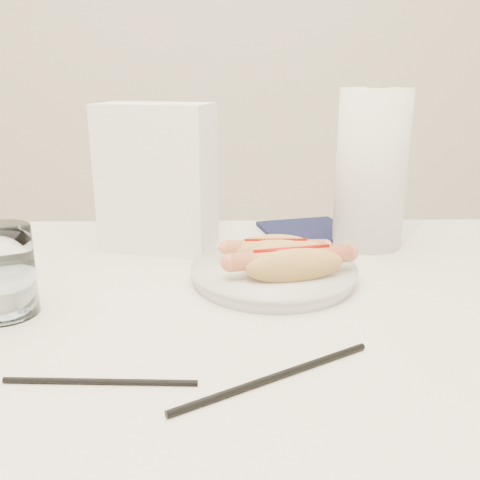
{
  "coord_description": "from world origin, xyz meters",
  "views": [
    {
      "loc": [
        0.07,
        -0.66,
        1.05
      ],
      "look_at": [
        0.08,
        0.05,
        0.82
      ],
      "focal_mm": 39.46,
      "sensor_mm": 36.0,
      "label": 1
    }
  ],
  "objects_px": {
    "table": "(184,338)",
    "hotdog_left": "(276,251)",
    "water_glass": "(1,272)",
    "paper_towel_roll": "(371,170)",
    "plate": "(273,274)",
    "napkin_box": "(157,178)",
    "hotdog_right": "(291,263)"
  },
  "relations": [
    {
      "from": "table",
      "to": "hotdog_left",
      "type": "relative_size",
      "value": 8.0
    },
    {
      "from": "water_glass",
      "to": "paper_towel_roll",
      "type": "distance_m",
      "value": 0.6
    },
    {
      "from": "paper_towel_roll",
      "to": "plate",
      "type": "bearing_deg",
      "value": -136.53
    },
    {
      "from": "hotdog_left",
      "to": "water_glass",
      "type": "xyz_separation_m",
      "value": [
        -0.36,
        -0.13,
        0.02
      ]
    },
    {
      "from": "water_glass",
      "to": "napkin_box",
      "type": "xyz_separation_m",
      "value": [
        0.16,
        0.27,
        0.07
      ]
    },
    {
      "from": "hotdog_left",
      "to": "hotdog_right",
      "type": "relative_size",
      "value": 0.85
    },
    {
      "from": "table",
      "to": "paper_towel_roll",
      "type": "height_order",
      "value": "paper_towel_roll"
    },
    {
      "from": "plate",
      "to": "hotdog_right",
      "type": "height_order",
      "value": "hotdog_right"
    },
    {
      "from": "paper_towel_roll",
      "to": "water_glass",
      "type": "bearing_deg",
      "value": -152.49
    },
    {
      "from": "napkin_box",
      "to": "paper_towel_roll",
      "type": "bearing_deg",
      "value": 16.3
    },
    {
      "from": "hotdog_left",
      "to": "paper_towel_roll",
      "type": "xyz_separation_m",
      "value": [
        0.18,
        0.15,
        0.1
      ]
    },
    {
      "from": "table",
      "to": "plate",
      "type": "distance_m",
      "value": 0.16
    },
    {
      "from": "hotdog_right",
      "to": "napkin_box",
      "type": "distance_m",
      "value": 0.3
    },
    {
      "from": "hotdog_right",
      "to": "water_glass",
      "type": "distance_m",
      "value": 0.38
    },
    {
      "from": "plate",
      "to": "paper_towel_roll",
      "type": "bearing_deg",
      "value": 43.47
    },
    {
      "from": "table",
      "to": "hotdog_left",
      "type": "height_order",
      "value": "hotdog_left"
    },
    {
      "from": "table",
      "to": "hotdog_right",
      "type": "bearing_deg",
      "value": 10.54
    },
    {
      "from": "napkin_box",
      "to": "paper_towel_roll",
      "type": "xyz_separation_m",
      "value": [
        0.37,
        0.01,
        0.01
      ]
    },
    {
      "from": "napkin_box",
      "to": "plate",
      "type": "bearing_deg",
      "value": -25.89
    },
    {
      "from": "hotdog_left",
      "to": "paper_towel_roll",
      "type": "relative_size",
      "value": 0.55
    },
    {
      "from": "water_glass",
      "to": "paper_towel_roll",
      "type": "relative_size",
      "value": 0.42
    },
    {
      "from": "plate",
      "to": "hotdog_right",
      "type": "xyz_separation_m",
      "value": [
        0.02,
        -0.04,
        0.03
      ]
    },
    {
      "from": "plate",
      "to": "hotdog_left",
      "type": "distance_m",
      "value": 0.04
    },
    {
      "from": "hotdog_right",
      "to": "water_glass",
      "type": "xyz_separation_m",
      "value": [
        -0.37,
        -0.07,
        0.02
      ]
    },
    {
      "from": "hotdog_left",
      "to": "table",
      "type": "bearing_deg",
      "value": -147.18
    },
    {
      "from": "plate",
      "to": "water_glass",
      "type": "distance_m",
      "value": 0.37
    },
    {
      "from": "table",
      "to": "hotdog_right",
      "type": "distance_m",
      "value": 0.18
    },
    {
      "from": "plate",
      "to": "water_glass",
      "type": "relative_size",
      "value": 2.07
    },
    {
      "from": "hotdog_left",
      "to": "napkin_box",
      "type": "distance_m",
      "value": 0.25
    },
    {
      "from": "hotdog_left",
      "to": "plate",
      "type": "bearing_deg",
      "value": -101.76
    },
    {
      "from": "napkin_box",
      "to": "table",
      "type": "bearing_deg",
      "value": -60.79
    },
    {
      "from": "hotdog_right",
      "to": "napkin_box",
      "type": "relative_size",
      "value": 0.71
    }
  ]
}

